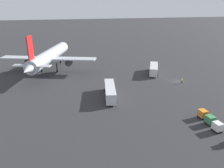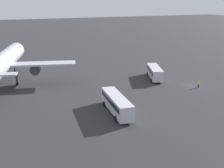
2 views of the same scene
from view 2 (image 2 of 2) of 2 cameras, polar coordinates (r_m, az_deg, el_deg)
ground_plane at (r=75.76m, az=15.69°, el=-0.27°), size 600.00×600.00×0.00m
airplane at (r=77.52m, az=-21.16°, el=4.20°), size 42.14×36.19×16.02m
shuttle_bus_near at (r=79.82m, az=8.67°, el=2.48°), size 11.43×7.23×3.32m
shuttle_bus_far at (r=54.87m, az=0.94°, el=-3.82°), size 13.20×4.89×3.38m
worker_person at (r=74.22m, az=17.17°, el=-0.04°), size 0.38×0.38×1.74m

